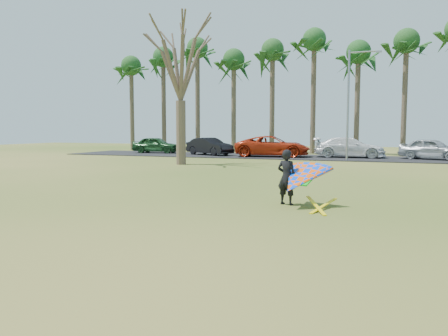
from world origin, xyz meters
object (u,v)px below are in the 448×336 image
(bare_tree_left, at_px, (180,59))
(car_4, at_px, (432,149))
(car_0, at_px, (156,145))
(streetlight, at_px, (350,100))
(kite_flyer, at_px, (298,179))
(car_1, at_px, (209,146))
(car_3, at_px, (350,147))
(car_2, at_px, (272,146))

(bare_tree_left, xyz_separation_m, car_4, (15.90, 10.30, -6.06))
(car_0, distance_m, car_4, 24.03)
(streetlight, xyz_separation_m, kite_flyer, (0.23, -19.98, -3.62))
(streetlight, distance_m, car_4, 7.54)
(streetlight, bearing_deg, car_0, 167.85)
(car_0, relative_size, kite_flyer, 1.89)
(car_0, relative_size, car_4, 0.97)
(car_0, distance_m, kite_flyer, 30.24)
(car_1, bearing_deg, kite_flyer, -127.18)
(car_3, bearing_deg, car_2, 100.00)
(car_2, height_order, kite_flyer, kite_flyer)
(streetlight, bearing_deg, car_2, 160.06)
(streetlight, bearing_deg, kite_flyer, -89.35)
(bare_tree_left, height_order, streetlight, bare_tree_left)
(bare_tree_left, distance_m, car_2, 11.71)
(bare_tree_left, height_order, car_2, bare_tree_left)
(streetlight, height_order, kite_flyer, streetlight)
(car_4, bearing_deg, bare_tree_left, 144.31)
(car_4, bearing_deg, car_1, 113.54)
(kite_flyer, bearing_deg, car_4, 76.67)
(car_0, height_order, car_1, car_0)
(bare_tree_left, height_order, kite_flyer, bare_tree_left)
(car_1, xyz_separation_m, car_4, (17.90, 0.67, 0.03))
(car_0, bearing_deg, car_2, -103.91)
(car_1, bearing_deg, car_4, -63.73)
(bare_tree_left, relative_size, car_0, 2.15)
(bare_tree_left, distance_m, car_3, 15.65)
(streetlight, bearing_deg, bare_tree_left, -145.43)
(car_1, height_order, kite_flyer, kite_flyer)
(car_3, bearing_deg, car_4, -93.45)
(car_1, bearing_deg, car_2, -69.06)
(streetlight, bearing_deg, car_1, 167.81)
(car_1, bearing_deg, car_3, -61.58)
(car_1, relative_size, car_4, 0.99)
(bare_tree_left, xyz_separation_m, car_1, (-2.00, 9.63, -6.10))
(streetlight, relative_size, car_4, 1.71)
(streetlight, relative_size, kite_flyer, 3.35)
(car_3, bearing_deg, streetlight, -176.89)
(car_2, relative_size, car_3, 1.11)
(bare_tree_left, xyz_separation_m, car_2, (3.81, 9.30, -6.00))
(car_3, distance_m, kite_flyer, 23.51)
(bare_tree_left, bearing_deg, streetlight, 34.57)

